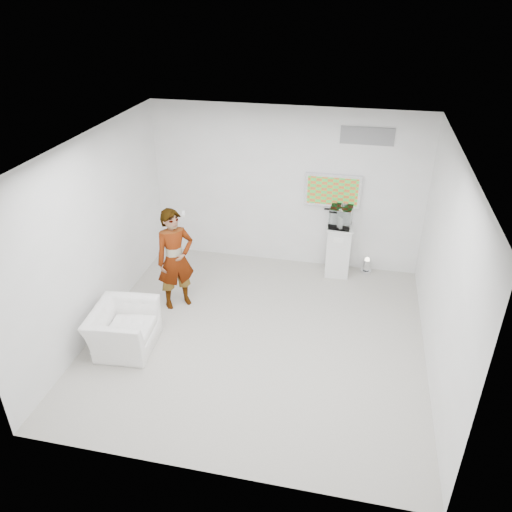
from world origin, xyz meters
name	(u,v)px	position (x,y,z in m)	size (l,w,h in m)	color
room	(258,252)	(0.00, 0.00, 1.50)	(5.01, 5.01, 3.00)	#B2ACA3
tv	(333,190)	(0.85, 2.45, 1.55)	(1.00, 0.08, 0.60)	silver
logo_decal	(367,136)	(1.35, 2.49, 2.55)	(0.90, 0.02, 0.30)	gray
person	(175,259)	(-1.50, 0.61, 0.87)	(0.63, 0.42, 1.74)	white
armchair	(123,328)	(-1.90, -0.63, 0.32)	(1.00, 0.87, 0.65)	white
pedestal	(338,250)	(1.04, 2.20, 0.48)	(0.47, 0.47, 0.97)	silver
floor_uplight	(367,266)	(1.59, 2.32, 0.16)	(0.20, 0.20, 0.31)	white
vitrine	(341,217)	(1.04, 2.20, 1.16)	(0.38, 0.38, 0.38)	silver
console	(340,222)	(1.04, 2.20, 1.07)	(0.04, 0.14, 0.20)	silver
wii_remote	(184,214)	(-1.41, 0.88, 1.56)	(0.04, 0.15, 0.04)	silver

